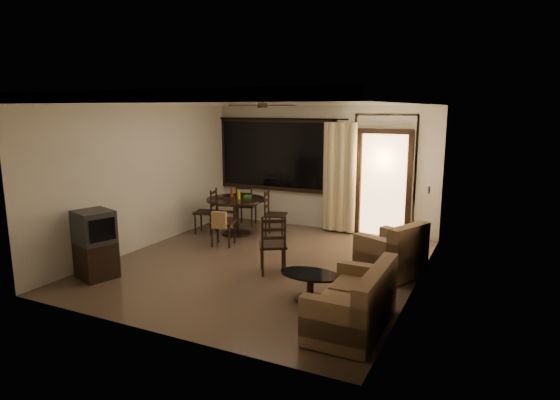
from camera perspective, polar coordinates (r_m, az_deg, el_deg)
The scene contains 12 objects.
ground at distance 8.03m, azimuth -2.02°, elevation -7.79°, with size 5.50×5.50×0.00m, color #7F6651.
room_shell at distance 9.02m, azimuth 6.56°, elevation 6.14°, with size 5.50×6.70×5.50m.
dining_table at distance 9.79m, azimuth -5.38°, elevation -0.73°, with size 1.22×1.22×0.98m.
dining_chair_west at distance 10.02m, azimuth -8.97°, elevation -2.41°, with size 0.51×0.51×0.95m.
dining_chair_east at distance 9.65m, azimuth -0.60°, elevation -2.79°, with size 0.51×0.51×0.95m.
dining_chair_south at distance 9.07m, azimuth -6.95°, elevation -3.64°, with size 0.51×0.55×0.95m.
dining_chair_north at distance 10.60m, azimuth -4.12°, elevation -1.56°, with size 0.51×0.51×0.95m.
tv_cabinet at distance 7.80m, azimuth -21.60°, elevation -5.04°, with size 0.68×0.65×1.07m.
sofa at distance 5.75m, azimuth 9.24°, elevation -12.54°, with size 0.77×1.44×0.77m.
armchair at distance 7.59m, azimuth 13.63°, elevation -6.47°, with size 1.11×1.11×0.84m.
coffee_table at distance 6.54m, azimuth 3.71°, elevation -9.96°, with size 0.87×0.52×0.38m.
side_chair at distance 7.52m, azimuth -0.86°, elevation -6.80°, with size 0.59×0.59×0.97m.
Camera 1 is at (3.55, -6.72, 2.60)m, focal length 30.00 mm.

